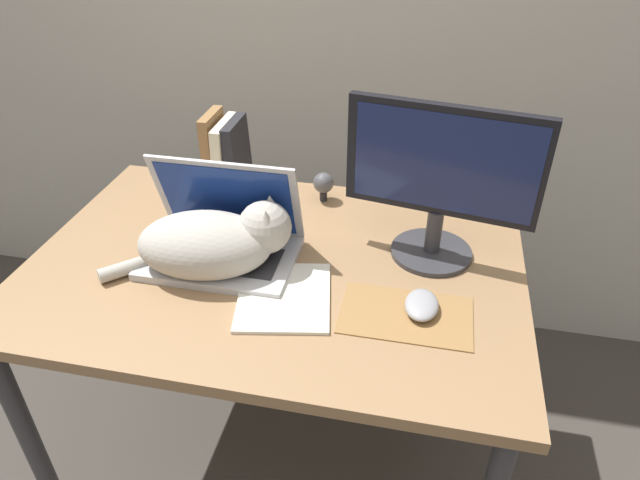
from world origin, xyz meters
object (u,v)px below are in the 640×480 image
Objects in this scene: computer_mouse at (422,305)px; webcam at (323,184)px; cat at (215,242)px; notepad at (284,296)px; external_monitor at (441,178)px; book_row at (226,157)px; laptop at (223,239)px.

webcam reaches higher than computer_mouse.
cat is 1.58× the size of notepad.
external_monitor reaches higher than webcam.
cat reaches higher than webcam.
notepad is at bearing -176.64° from computer_mouse.
book_row is at bearing 122.71° from notepad.
laptop is 0.50m from external_monitor.
webcam is (-0.00, 0.42, 0.05)m from notepad.
computer_mouse is at bearing 3.36° from notepad.
laptop is at bearing 94.54° from cat.
computer_mouse is at bearing -92.83° from external_monitor.
external_monitor is 4.16× the size of computer_mouse.
laptop reaches higher than book_row.
notepad is at bearing -57.29° from book_row.
external_monitor is at bearing 18.71° from cat.
book_row is at bearing -178.39° from webcam.
cat is 0.20m from notepad.
book_row is (-0.56, 0.19, -0.09)m from external_monitor.
cat is 0.51m from external_monitor.
laptop is at bearing 167.24° from computer_mouse.
external_monitor is (0.47, 0.16, 0.12)m from cat.
external_monitor is 5.23× the size of webcam.
cat is 5.08× the size of webcam.
cat reaches higher than notepad.
external_monitor is 0.42m from notepad.
cat is 4.04× the size of computer_mouse.
cat is at bearing -85.46° from laptop.
external_monitor is 1.86× the size of book_row.
laptop is 3.39× the size of computer_mouse.
external_monitor is 0.38m from webcam.
notepad is 3.22× the size of webcam.
notepad is (-0.29, -0.22, -0.19)m from external_monitor.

